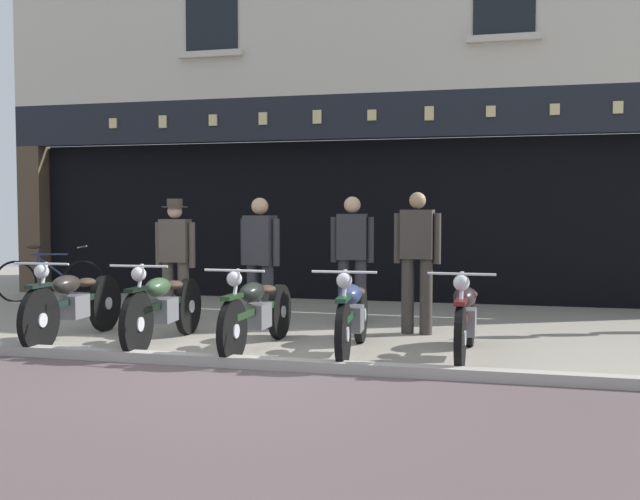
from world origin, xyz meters
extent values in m
cube|color=gray|center=(0.00, 5.00, -0.04)|extent=(23.93, 10.00, 0.08)
cube|color=#A7A198|center=(0.00, 0.08, 0.01)|extent=(23.93, 0.16, 0.18)
cube|color=black|center=(0.00, 7.30, 1.30)|extent=(10.97, 4.00, 2.60)
cube|color=#4C3D2D|center=(-5.74, 5.18, 1.30)|extent=(0.44, 0.36, 2.60)
cube|color=black|center=(0.00, 5.55, 1.43)|extent=(10.50, 0.03, 2.18)
cube|color=black|center=(0.00, 5.12, 2.95)|extent=(11.93, 0.24, 0.70)
cube|color=#DBC684|center=(-4.04, 4.99, 2.95)|extent=(0.14, 0.03, 0.17)
cube|color=#DBC684|center=(-3.12, 4.99, 2.95)|extent=(0.14, 0.03, 0.21)
cube|color=#DBC684|center=(-2.22, 4.99, 2.95)|extent=(0.14, 0.03, 0.18)
cube|color=#DBC684|center=(-1.35, 4.99, 2.95)|extent=(0.14, 0.03, 0.20)
cube|color=#DBC684|center=(-0.45, 4.99, 2.95)|extent=(0.14, 0.03, 0.21)
cube|color=#DBC684|center=(0.43, 4.99, 2.95)|extent=(0.14, 0.03, 0.17)
cube|color=#DBC684|center=(1.32, 4.99, 2.95)|extent=(0.14, 0.03, 0.21)
cube|color=#DBC684|center=(2.24, 4.99, 2.95)|extent=(0.14, 0.03, 0.16)
cube|color=#DBC684|center=(3.15, 4.99, 2.95)|extent=(0.14, 0.03, 0.16)
cube|color=#DBC684|center=(4.02, 4.99, 2.95)|extent=(0.14, 0.03, 0.18)
cube|color=beige|center=(0.00, 5.20, 4.72)|extent=(11.93, 0.40, 2.84)
cube|color=black|center=(-2.23, 4.99, 4.72)|extent=(0.90, 0.02, 1.30)
cube|color=beige|center=(-2.23, 4.95, 4.02)|extent=(1.10, 0.12, 0.10)
cube|color=beige|center=(2.41, 4.95, 4.02)|extent=(1.10, 0.12, 0.10)
cylinder|color=black|center=(-2.22, 0.24, 0.34)|extent=(0.10, 0.68, 0.68)
cylinder|color=silver|center=(-2.22, 0.24, 0.34)|extent=(0.11, 0.15, 0.15)
cylinder|color=black|center=(-2.27, 1.63, 0.34)|extent=(0.11, 0.68, 0.68)
cylinder|color=silver|center=(-2.27, 1.63, 0.34)|extent=(0.12, 0.15, 0.15)
cube|color=black|center=(-2.25, 0.93, 0.46)|extent=(0.12, 1.28, 0.07)
cube|color=slate|center=(-2.25, 0.93, 0.39)|extent=(0.21, 0.33, 0.26)
ellipsoid|color=#292523|center=(-2.24, 0.77, 0.66)|extent=(0.24, 0.47, 0.20)
ellipsoid|color=#38281E|center=(-2.26, 1.18, 0.64)|extent=(0.21, 0.31, 0.10)
cube|color=black|center=(-2.22, 0.24, 0.70)|extent=(0.11, 0.36, 0.04)
sphere|color=silver|center=(-2.22, 0.30, 0.84)|extent=(0.15, 0.15, 0.15)
cylinder|color=silver|center=(-2.22, 0.30, 0.92)|extent=(0.62, 0.05, 0.02)
cylinder|color=silver|center=(-2.22, 0.28, 0.63)|extent=(0.05, 0.27, 0.61)
cylinder|color=black|center=(-1.13, 0.28, 0.33)|extent=(0.10, 0.66, 0.66)
cylinder|color=silver|center=(-1.13, 0.28, 0.33)|extent=(0.11, 0.15, 0.15)
cylinder|color=black|center=(-1.19, 1.66, 0.33)|extent=(0.11, 0.66, 0.66)
cylinder|color=silver|center=(-1.19, 1.66, 0.33)|extent=(0.12, 0.15, 0.15)
cube|color=black|center=(-1.16, 0.97, 0.45)|extent=(0.12, 1.26, 0.07)
cube|color=slate|center=(-1.16, 0.97, 0.38)|extent=(0.21, 0.33, 0.26)
ellipsoid|color=#344F32|center=(-1.16, 0.81, 0.65)|extent=(0.24, 0.47, 0.20)
ellipsoid|color=#38281E|center=(-1.17, 1.22, 0.63)|extent=(0.21, 0.31, 0.10)
cube|color=black|center=(-1.13, 0.28, 0.68)|extent=(0.12, 0.36, 0.04)
sphere|color=silver|center=(-1.14, 0.34, 0.83)|extent=(0.15, 0.15, 0.15)
cylinder|color=silver|center=(-1.14, 0.34, 0.91)|extent=(0.62, 0.05, 0.02)
cylinder|color=silver|center=(-1.14, 0.32, 0.62)|extent=(0.05, 0.24, 0.62)
cylinder|color=black|center=(-0.09, 0.23, 0.31)|extent=(0.09, 0.62, 0.62)
cylinder|color=silver|center=(-0.09, 0.23, 0.31)|extent=(0.10, 0.14, 0.14)
cylinder|color=black|center=(-0.05, 1.63, 0.31)|extent=(0.10, 0.63, 0.62)
cylinder|color=silver|center=(-0.05, 1.63, 0.31)|extent=(0.11, 0.14, 0.14)
cube|color=#1F391D|center=(-0.07, 0.93, 0.43)|extent=(0.11, 1.29, 0.07)
cube|color=slate|center=(-0.07, 0.93, 0.36)|extent=(0.21, 0.33, 0.26)
ellipsoid|color=black|center=(-0.08, 0.76, 0.63)|extent=(0.24, 0.47, 0.20)
ellipsoid|color=#38281E|center=(-0.06, 1.18, 0.61)|extent=(0.21, 0.31, 0.10)
cube|color=#1F391D|center=(-0.09, 0.23, 0.64)|extent=(0.11, 0.36, 0.04)
sphere|color=silver|center=(-0.09, 0.29, 0.81)|extent=(0.15, 0.15, 0.15)
cylinder|color=silver|center=(-0.09, 0.29, 0.89)|extent=(0.62, 0.04, 0.02)
cylinder|color=silver|center=(-0.09, 0.27, 0.60)|extent=(0.05, 0.28, 0.61)
cylinder|color=black|center=(0.98, 0.31, 0.31)|extent=(0.11, 0.63, 0.63)
cylinder|color=silver|center=(0.98, 0.31, 0.31)|extent=(0.11, 0.14, 0.14)
cylinder|color=black|center=(0.90, 1.61, 0.31)|extent=(0.12, 0.63, 0.63)
cylinder|color=silver|center=(0.90, 1.61, 0.31)|extent=(0.12, 0.14, 0.14)
cube|color=#183B26|center=(0.94, 0.96, 0.43)|extent=(0.14, 1.20, 0.07)
cube|color=slate|center=(0.94, 0.96, 0.36)|extent=(0.22, 0.33, 0.26)
ellipsoid|color=navy|center=(0.95, 0.81, 0.63)|extent=(0.25, 0.47, 0.20)
ellipsoid|color=#38281E|center=(0.93, 1.20, 0.61)|extent=(0.22, 0.31, 0.10)
cube|color=#183B26|center=(0.98, 0.31, 0.65)|extent=(0.12, 0.37, 0.04)
sphere|color=silver|center=(0.98, 0.37, 0.81)|extent=(0.15, 0.15, 0.15)
cylinder|color=silver|center=(0.98, 0.37, 0.89)|extent=(0.62, 0.06, 0.02)
cylinder|color=silver|center=(0.98, 0.35, 0.60)|extent=(0.05, 0.24, 0.62)
cylinder|color=black|center=(2.06, 0.39, 0.31)|extent=(0.09, 0.62, 0.62)
cylinder|color=silver|center=(2.06, 0.39, 0.31)|extent=(0.10, 0.14, 0.14)
cylinder|color=black|center=(2.09, 1.69, 0.31)|extent=(0.10, 0.62, 0.62)
cylinder|color=silver|center=(2.09, 1.69, 0.31)|extent=(0.11, 0.14, 0.14)
cube|color=maroon|center=(2.07, 1.04, 0.43)|extent=(0.10, 1.20, 0.07)
cube|color=slate|center=(2.07, 1.04, 0.36)|extent=(0.21, 0.32, 0.26)
ellipsoid|color=#2B1E23|center=(2.07, 0.88, 0.63)|extent=(0.23, 0.47, 0.20)
ellipsoid|color=#38281E|center=(2.08, 1.27, 0.61)|extent=(0.21, 0.30, 0.10)
cube|color=maroon|center=(2.06, 0.39, 0.64)|extent=(0.11, 0.36, 0.04)
sphere|color=silver|center=(2.06, 0.45, 0.81)|extent=(0.15, 0.15, 0.15)
cylinder|color=silver|center=(2.06, 0.45, 0.89)|extent=(0.62, 0.04, 0.02)
cylinder|color=silver|center=(2.06, 0.43, 0.60)|extent=(0.04, 0.23, 0.62)
cylinder|color=brown|center=(-1.66, 2.56, 0.40)|extent=(0.15, 0.15, 0.81)
cylinder|color=brown|center=(-1.88, 2.55, 0.40)|extent=(0.15, 0.15, 0.81)
cube|color=brown|center=(-1.77, 2.56, 1.07)|extent=(0.38, 0.22, 0.57)
cube|color=silver|center=(-1.78, 2.67, 1.14)|extent=(0.14, 0.02, 0.32)
cube|color=black|center=(-1.78, 2.68, 1.13)|extent=(0.05, 0.01, 0.29)
cylinder|color=brown|center=(-1.54, 2.56, 1.01)|extent=(0.09, 0.09, 0.60)
cylinder|color=brown|center=(-2.01, 2.55, 1.01)|extent=(0.09, 0.09, 0.60)
sphere|color=beige|center=(-1.77, 2.56, 1.46)|extent=(0.20, 0.20, 0.20)
cylinder|color=#4C4238|center=(-1.77, 2.56, 1.51)|extent=(0.33, 0.33, 0.01)
cylinder|color=#4C4238|center=(-1.77, 2.56, 1.57)|extent=(0.21, 0.21, 0.11)
cylinder|color=#2D2D33|center=(-0.41, 2.30, 0.40)|extent=(0.15, 0.15, 0.81)
cylinder|color=#2D2D33|center=(-0.62, 2.35, 0.40)|extent=(0.15, 0.15, 0.81)
cube|color=#2D2D33|center=(-0.52, 2.32, 1.10)|extent=(0.42, 0.30, 0.62)
cube|color=silver|center=(-0.49, 2.44, 1.17)|extent=(0.14, 0.05, 0.35)
cube|color=maroon|center=(-0.49, 2.45, 1.16)|extent=(0.05, 0.02, 0.32)
cylinder|color=#2D2D33|center=(-0.29, 2.27, 1.07)|extent=(0.09, 0.09, 0.58)
cylinder|color=#2D2D33|center=(-0.74, 2.38, 1.07)|extent=(0.09, 0.09, 0.58)
sphere|color=tan|center=(-0.52, 2.32, 1.52)|extent=(0.21, 0.21, 0.21)
cylinder|color=#2D2D33|center=(0.66, 2.88, 0.43)|extent=(0.15, 0.15, 0.86)
cylinder|color=#2D2D33|center=(0.44, 2.87, 0.43)|extent=(0.15, 0.15, 0.86)
cube|color=#2D2D33|center=(0.55, 2.87, 1.13)|extent=(0.39, 0.24, 0.59)
cube|color=silver|center=(0.54, 2.99, 1.20)|extent=(0.14, 0.03, 0.33)
cube|color=#47234C|center=(0.54, 3.00, 1.19)|extent=(0.05, 0.02, 0.30)
cylinder|color=#2D2D33|center=(0.78, 2.89, 1.09)|extent=(0.09, 0.09, 0.58)
cylinder|color=#2D2D33|center=(0.31, 2.86, 1.09)|extent=(0.09, 0.09, 0.58)
sphere|color=tan|center=(0.55, 2.87, 1.54)|extent=(0.21, 0.21, 0.21)
cylinder|color=#38332D|center=(1.55, 2.31, 0.46)|extent=(0.15, 0.15, 0.92)
cylinder|color=#38332D|center=(1.34, 2.32, 0.46)|extent=(0.15, 0.15, 0.92)
cube|color=#38332D|center=(1.45, 2.32, 1.19)|extent=(0.39, 0.25, 0.58)
cube|color=white|center=(1.45, 2.43, 1.26)|extent=(0.14, 0.03, 0.32)
cube|color=brown|center=(1.45, 2.44, 1.25)|extent=(0.05, 0.02, 0.30)
cylinder|color=#38332D|center=(1.68, 2.30, 1.14)|extent=(0.09, 0.09, 0.60)
cylinder|color=#38332D|center=(1.21, 2.33, 1.14)|extent=(0.09, 0.09, 0.60)
sphere|color=#9E7A5B|center=(1.45, 2.32, 1.59)|extent=(0.20, 0.20, 0.20)
cube|color=silver|center=(-2.19, 5.40, 1.67)|extent=(0.71, 0.02, 1.07)
cube|color=#511E19|center=(-2.19, 5.39, 2.11)|extent=(0.71, 0.01, 0.20)
cube|color=silver|center=(-3.48, 5.40, 1.68)|extent=(0.75, 0.02, 0.94)
cube|color=#232328|center=(-3.48, 5.39, 2.05)|extent=(0.75, 0.01, 0.20)
torus|color=black|center=(-4.11, 4.09, 0.32)|extent=(0.67, 0.22, 0.68)
torus|color=black|center=(-5.15, 3.81, 0.32)|extent=(0.67, 0.22, 0.68)
cylinder|color=navy|center=(-4.52, 3.98, 0.50)|extent=(0.60, 0.19, 0.49)
cylinder|color=navy|center=(-4.63, 3.95, 0.76)|extent=(0.58, 0.19, 0.03)
cylinder|color=navy|center=(-4.82, 3.90, 0.62)|extent=(0.13, 0.06, 0.52)
ellipsoid|color=#332319|center=(-4.86, 3.89, 0.88)|extent=(0.26, 0.18, 0.06)
cylinder|color=silver|center=(-4.11, 4.09, 0.88)|extent=(0.15, 0.49, 0.02)
camera|label=1|loc=(2.40, -6.32, 1.48)|focal=40.93mm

